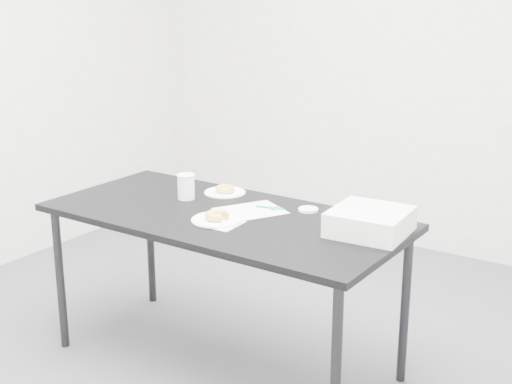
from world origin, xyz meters
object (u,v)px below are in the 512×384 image
Objects in this scene: scorecard at (250,211)px; donut_near at (217,215)px; pen at (270,208)px; bakery_box at (370,222)px; plate_far at (225,192)px; coffee_cup at (186,187)px; plate_near at (217,220)px; table at (224,226)px; donut_far at (225,189)px.

donut_near is (-0.04, -0.21, 0.03)m from scorecard.
bakery_box reaches higher than pen.
coffee_cup reaches higher than plate_far.
plate_near reaches higher than plate_far.
table is 13.44× the size of coffee_cup.
scorecard is at bearing 2.04° from coffee_cup.
scorecard reaches higher than table.
donut_near is at bearing -163.74° from bakery_box.
pen is 0.54m from bakery_box.
donut_far is at bearing 62.60° from coffee_cup.
bakery_box is (0.64, 0.24, 0.03)m from donut_near.
coffee_cup is at bearing 150.15° from plate_near.
table is at bearing 111.40° from plate_near.
pen is 0.35m from plate_far.
donut_near is (0.04, -0.10, 0.09)m from table.
bakery_box is at bearing -19.20° from pen.
plate_far is (-0.20, 0.28, 0.06)m from table.
donut_far is at bearing 150.06° from pen.
scorecard is 0.21m from donut_near.
donut_far is 0.31× the size of bakery_box.
pen is 0.35m from donut_far.
plate_near is at bearing -163.74° from bakery_box.
pen reaches higher than scorecard.
donut_near is at bearing 0.00° from plate_near.
plate_near is at bearing -123.54° from pen.
bakery_box is (0.54, -0.05, 0.05)m from pen.
coffee_cup reaches higher than table.
plate_far is 0.02m from donut_far.
coffee_cup reaches higher than scorecard.
table is 5.41× the size of bakery_box.
bakery_box reaches higher than donut_far.
plate_far is 0.89m from bakery_box.
scorecard is at bearing 78.70° from plate_near.
bakery_box reaches higher than plate_far.
plate_far is (-0.28, 0.18, 0.00)m from scorecard.
plate_far is (-0.24, 0.38, -0.00)m from plate_near.
scorecard is 2.73× the size of donut_near.
bakery_box is (0.68, 0.13, 0.11)m from table.
coffee_cup is at bearing 150.15° from donut_near.
coffee_cup is at bearing 163.62° from table.
pen is at bearing -16.02° from plate_far.
donut_far is (-0.20, 0.28, 0.08)m from table.
plate_far is at bearing 150.06° from pen.
table is at bearing -99.34° from scorecard.
donut_far reaches higher than plate_far.
plate_far is (-0.24, 0.38, -0.02)m from donut_near.
table is at bearing -54.91° from donut_far.
bakery_box is (0.88, -0.15, 0.05)m from plate_far.
coffee_cup reaches higher than pen.
plate_near is 0.45m from donut_far.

